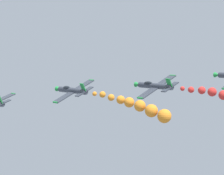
% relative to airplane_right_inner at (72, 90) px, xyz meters
% --- Properties ---
extents(airplane_right_inner, '(8.83, 10.35, 4.34)m').
position_rel_airplane_right_inner_xyz_m(airplane_right_inner, '(0.00, 0.00, 0.00)').
color(airplane_right_inner, '#333842').
extents(smoke_trail_right_inner, '(4.20, 17.34, 4.46)m').
position_rel_airplane_right_inner_xyz_m(smoke_trail_right_inner, '(1.61, -19.14, -1.85)').
color(smoke_trail_right_inner, orange).
extents(airplane_left_outer, '(8.82, 10.35, 4.37)m').
position_rel_airplane_right_inner_xyz_m(airplane_left_outer, '(11.28, -11.36, 1.02)').
color(airplane_left_outer, '#333842').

